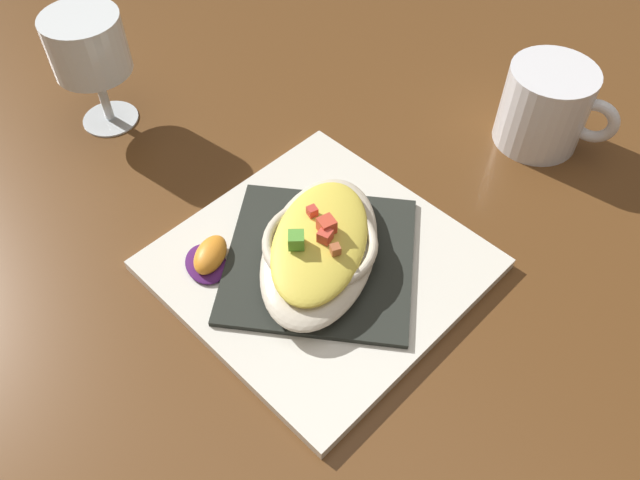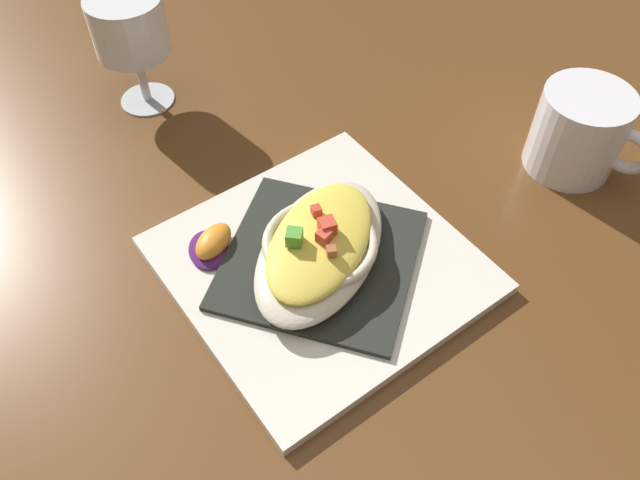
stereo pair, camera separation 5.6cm
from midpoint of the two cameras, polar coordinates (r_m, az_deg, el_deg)
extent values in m
plane|color=brown|center=(0.59, -2.70, -2.70)|extent=(2.60, 2.60, 0.00)
cube|color=white|center=(0.58, -2.72, -2.38)|extent=(0.30, 0.30, 0.01)
cube|color=#272B26|center=(0.58, -2.75, -1.88)|extent=(0.23, 0.23, 0.01)
ellipsoid|color=beige|center=(0.57, -2.81, -0.96)|extent=(0.19, 0.19, 0.02)
torus|color=beige|center=(0.56, -2.84, -0.41)|extent=(0.15, 0.15, 0.01)
ellipsoid|color=#E0CB47|center=(0.56, -2.85, -0.22)|extent=(0.16, 0.16, 0.02)
cube|color=#D74736|center=(0.54, -2.17, 0.35)|extent=(0.01, 0.01, 0.01)
cube|color=#AE5B34|center=(0.53, -1.68, -1.06)|extent=(0.01, 0.01, 0.01)
cube|color=#CF3E32|center=(0.56, -3.54, 2.43)|extent=(0.01, 0.01, 0.01)
cube|color=#D6462F|center=(0.55, -2.50, 1.38)|extent=(0.01, 0.01, 0.01)
cube|color=#55A136|center=(0.54, -5.34, 0.13)|extent=(0.02, 0.02, 0.01)
ellipsoid|color=#471A59|center=(0.59, -12.86, -2.26)|extent=(0.04, 0.05, 0.01)
ellipsoid|color=orange|center=(0.58, -12.49, -1.45)|extent=(0.05, 0.05, 0.02)
cylinder|color=white|center=(0.71, 17.33, 11.23)|extent=(0.09, 0.09, 0.09)
torus|color=white|center=(0.71, 21.26, 9.79)|extent=(0.03, 0.05, 0.05)
cylinder|color=#4C2D14|center=(0.73, 16.84, 9.65)|extent=(0.08, 0.08, 0.03)
cylinder|color=white|center=(0.78, -20.24, 10.11)|extent=(0.06, 0.06, 0.00)
cylinder|color=white|center=(0.76, -20.93, 12.01)|extent=(0.01, 0.01, 0.06)
cylinder|color=white|center=(0.72, -22.35, 15.81)|extent=(0.08, 0.08, 0.06)
cylinder|color=silver|center=(0.73, -21.99, 14.84)|extent=(0.07, 0.07, 0.03)
camera|label=1|loc=(0.03, -92.87, -3.51)|focal=35.74mm
camera|label=2|loc=(0.03, 87.13, 3.51)|focal=35.74mm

